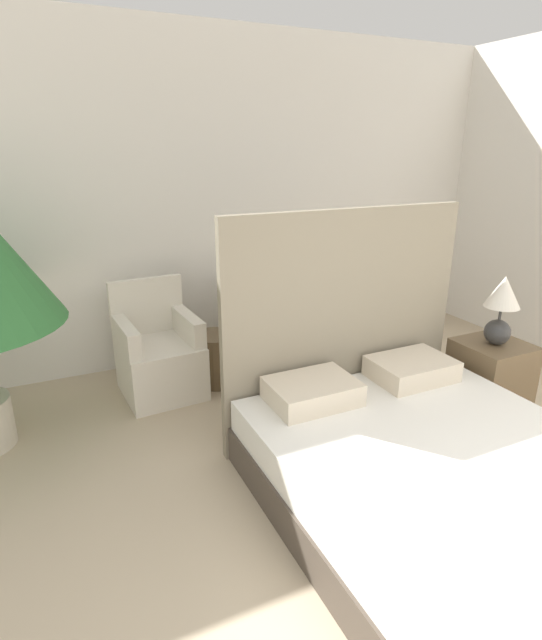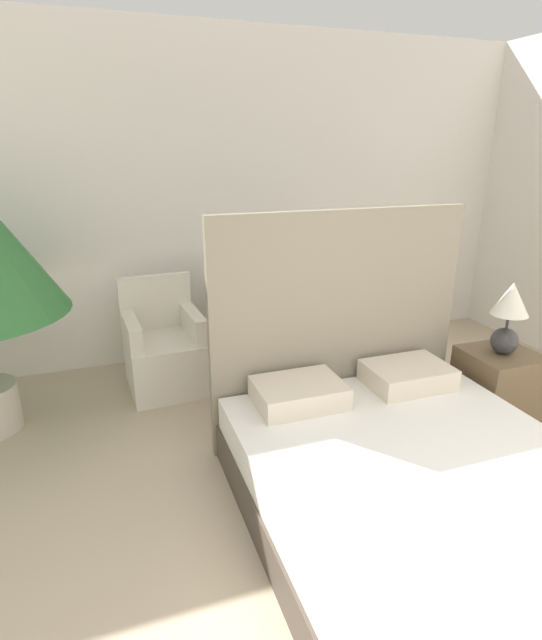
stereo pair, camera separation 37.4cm
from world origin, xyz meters
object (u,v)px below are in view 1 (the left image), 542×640
at_px(bed, 434,466).
at_px(armchair_near_window_right, 263,341).
at_px(armchair_near_window_left, 159,359).
at_px(side_table, 215,358).
at_px(nightstand, 490,377).
at_px(table_lamp, 502,305).

bearing_deg(bed, armchair_near_window_right, 92.80).
xyz_separation_m(armchair_near_window_left, armchair_near_window_right, (0.93, -0.00, 0.00)).
xyz_separation_m(armchair_near_window_right, side_table, (-0.46, -0.02, -0.07)).
height_order(nightstand, side_table, nightstand).
distance_m(table_lamp, side_table, 2.27).
bearing_deg(armchair_near_window_left, bed, -66.56).
distance_m(bed, table_lamp, 1.45).
height_order(bed, table_lamp, bed).
relative_size(armchair_near_window_left, armchair_near_window_right, 1.00).
bearing_deg(table_lamp, armchair_near_window_right, 132.22).
bearing_deg(armchair_near_window_right, bed, -81.77).
xyz_separation_m(armchair_near_window_left, nightstand, (2.18, -1.36, -0.02)).
bearing_deg(side_table, nightstand, -37.95).
xyz_separation_m(armchair_near_window_right, nightstand, (1.26, -1.36, -0.02)).
xyz_separation_m(bed, nightstand, (1.16, 0.67, -0.00)).
relative_size(bed, armchair_near_window_right, 2.36).
bearing_deg(table_lamp, armchair_near_window_left, 147.70).
xyz_separation_m(armchair_near_window_left, side_table, (0.46, -0.02, -0.07)).
bearing_deg(armchair_near_window_right, armchair_near_window_left, -174.57).
height_order(armchair_near_window_right, side_table, armchair_near_window_right).
bearing_deg(side_table, table_lamp, -38.34).
distance_m(bed, armchair_near_window_left, 2.28).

